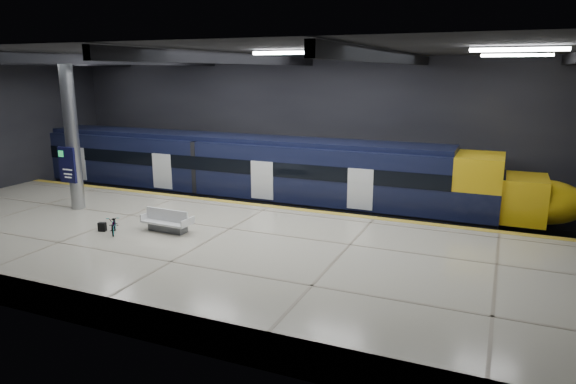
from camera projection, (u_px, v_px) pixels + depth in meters
The scene contains 10 objects.
ground at pixel (243, 247), 21.83m from camera, with size 30.00×30.00×0.00m, color black.
room_shell at pixel (240, 111), 20.51m from camera, with size 30.10×16.10×8.05m.
platform at pixel (211, 253), 19.46m from camera, with size 30.00×11.00×1.10m, color beige.
safety_strip at pixel (270, 206), 24.03m from camera, with size 30.00×0.40×0.01m, color gold.
rails at pixel (292, 213), 26.73m from camera, with size 30.00×1.52×0.16m.
train at pixel (253, 172), 27.12m from camera, with size 29.40×2.84×3.79m.
bench at pixel (168, 224), 20.25m from camera, with size 2.08×0.94×0.90m.
bicycle at pixel (114, 224), 20.02m from camera, with size 0.47×1.36×0.71m, color #99999E.
pannier_bag at pixel (102, 227), 20.29m from camera, with size 0.30×0.18×0.35m, color black.
info_column at pixel (71, 136), 22.92m from camera, with size 0.90×0.78×6.90m.
Camera 1 is at (9.89, -18.28, 7.31)m, focal length 32.00 mm.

